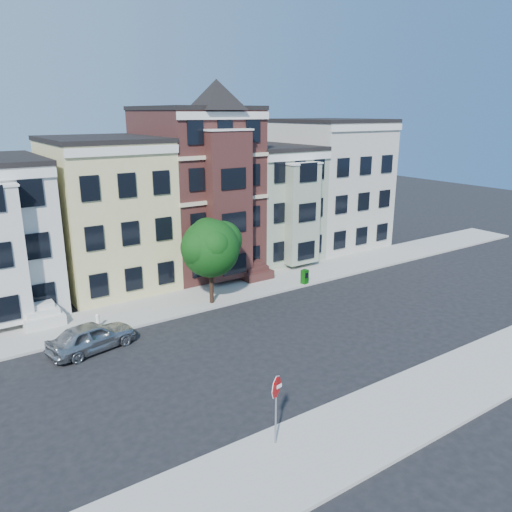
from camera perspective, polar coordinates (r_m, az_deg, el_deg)
ground at (r=28.78m, az=7.14°, el=-8.38°), size 120.00×120.00×0.00m
far_sidewalk at (r=34.67m, az=-1.59°, el=-3.77°), size 60.00×4.00×0.15m
near_sidewalk at (r=24.05m, az=20.17°, el=-14.36°), size 60.00×4.00×0.15m
house_yellow at (r=36.24m, az=-16.73°, el=4.51°), size 7.00×9.00×10.00m
house_brown at (r=38.69m, az=-6.90°, el=7.29°), size 7.00×9.00×12.00m
house_green at (r=42.27m, az=1.04°, el=6.09°), size 6.00×9.00×9.00m
house_cream at (r=46.46m, az=8.20°, el=8.09°), size 8.00×9.00×11.00m
street_tree at (r=31.10m, az=-5.22°, el=0.45°), size 7.22×7.22×6.71m
parked_car at (r=27.31m, az=-18.28°, el=-8.75°), size 4.77×2.69×1.53m
newspaper_box at (r=35.52m, az=5.58°, el=-2.36°), size 0.53×0.49×1.01m
fire_hydrant at (r=29.80m, az=-17.62°, el=-7.19°), size 0.23×0.23×0.63m
stop_sign at (r=18.76m, az=2.28°, el=-16.75°), size 0.86×0.27×3.10m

